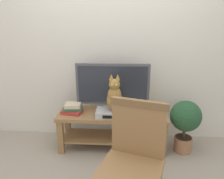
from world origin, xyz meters
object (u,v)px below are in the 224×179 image
(tv, at_px, (113,86))
(book_stack, at_px, (73,109))
(tv_stand, at_px, (112,123))
(cat, at_px, (115,97))
(wooden_chair, at_px, (133,154))
(potted_plant, at_px, (185,121))
(media_box, at_px, (115,113))

(tv, relative_size, book_stack, 3.40)
(tv_stand, distance_m, book_stack, 0.52)
(cat, bearing_deg, tv_stand, 111.51)
(tv, relative_size, cat, 2.00)
(book_stack, bearing_deg, tv_stand, 2.79)
(wooden_chair, height_order, potted_plant, wooden_chair)
(cat, bearing_deg, book_stack, 173.51)
(cat, distance_m, wooden_chair, 0.95)
(tv_stand, xyz_separation_m, media_box, (0.03, -0.07, 0.18))
(tv, height_order, media_box, tv)
(tv_stand, height_order, potted_plant, potted_plant)
(tv_stand, distance_m, potted_plant, 0.89)
(media_box, distance_m, cat, 0.20)
(wooden_chair, height_order, book_stack, wooden_chair)
(media_box, xyz_separation_m, wooden_chair, (0.19, -0.93, 0.05))
(tv, bearing_deg, tv_stand, -90.02)
(tv_stand, bearing_deg, cat, -68.49)
(book_stack, bearing_deg, media_box, -4.77)
(tv, xyz_separation_m, potted_plant, (0.88, -0.11, -0.38))
(media_box, bearing_deg, potted_plant, 1.97)
(tv, xyz_separation_m, media_box, (0.03, -0.14, -0.29))
(potted_plant, bearing_deg, cat, -176.96)
(cat, relative_size, wooden_chair, 0.46)
(tv_stand, height_order, media_box, media_box)
(book_stack, bearing_deg, cat, -6.49)
(potted_plant, bearing_deg, tv, 173.02)
(tv, distance_m, potted_plant, 0.97)
(tv, height_order, book_stack, tv)
(media_box, bearing_deg, wooden_chair, -78.17)
(tv_stand, relative_size, book_stack, 5.06)
(cat, height_order, book_stack, cat)
(tv, xyz_separation_m, wooden_chair, (0.23, -1.07, -0.23))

